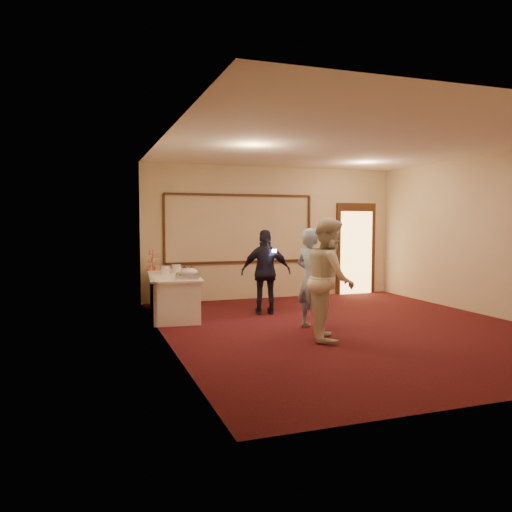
{
  "coord_description": "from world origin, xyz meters",
  "views": [
    {
      "loc": [
        -4.13,
        -7.21,
        1.77
      ],
      "look_at": [
        -1.24,
        1.1,
        1.15
      ],
      "focal_mm": 35.0,
      "sensor_mm": 36.0,
      "label": 1
    }
  ],
  "objects": [
    {
      "name": "floor",
      "position": [
        0.0,
        0.0,
        0.0
      ],
      "size": [
        7.0,
        7.0,
        0.0
      ],
      "primitive_type": "plane",
      "color": "black",
      "rests_on": "ground"
    },
    {
      "name": "room_walls",
      "position": [
        0.0,
        0.0,
        2.03
      ],
      "size": [
        6.04,
        7.04,
        3.02
      ],
      "color": "beige",
      "rests_on": "floor"
    },
    {
      "name": "wall_molding",
      "position": [
        -0.8,
        3.47,
        1.6
      ],
      "size": [
        3.45,
        0.04,
        1.55
      ],
      "color": "#381E10",
      "rests_on": "room_walls"
    },
    {
      "name": "doorway",
      "position": [
        2.15,
        3.45,
        1.08
      ],
      "size": [
        1.05,
        0.07,
        2.2
      ],
      "color": "#381E10",
      "rests_on": "floor"
    },
    {
      "name": "buffet_table",
      "position": [
        -2.56,
        2.11,
        0.39
      ],
      "size": [
        1.1,
        2.36,
        0.77
      ],
      "color": "white",
      "rests_on": "floor"
    },
    {
      "name": "pavlova_tray",
      "position": [
        -2.41,
        1.31,
        0.86
      ],
      "size": [
        0.5,
        0.6,
        0.2
      ],
      "color": "silver",
      "rests_on": "buffet_table"
    },
    {
      "name": "cupcake_stand",
      "position": [
        -2.8,
        3.03,
        0.93
      ],
      "size": [
        0.31,
        0.31,
        0.45
      ],
      "color": "#E85264",
      "rests_on": "buffet_table"
    },
    {
      "name": "plate_stack_a",
      "position": [
        -2.67,
        2.23,
        0.84
      ],
      "size": [
        0.18,
        0.18,
        0.15
      ],
      "color": "white",
      "rests_on": "buffet_table"
    },
    {
      "name": "plate_stack_b",
      "position": [
        -2.43,
        2.41,
        0.85
      ],
      "size": [
        0.18,
        0.18,
        0.15
      ],
      "color": "white",
      "rests_on": "buffet_table"
    },
    {
      "name": "tart",
      "position": [
        -2.42,
        1.84,
        0.8
      ],
      "size": [
        0.28,
        0.28,
        0.06
      ],
      "color": "white",
      "rests_on": "buffet_table"
    },
    {
      "name": "man",
      "position": [
        -0.61,
        0.17,
        0.83
      ],
      "size": [
        0.59,
        0.71,
        1.65
      ],
      "primitive_type": "imported",
      "rotation": [
        0.0,
        0.0,
        1.95
      ],
      "color": "#8CB3D6",
      "rests_on": "floor"
    },
    {
      "name": "woman",
      "position": [
        -0.67,
        -0.6,
        0.91
      ],
      "size": [
        0.96,
        1.07,
        1.82
      ],
      "primitive_type": "imported",
      "rotation": [
        0.0,
        0.0,
        1.21
      ],
      "color": "white",
      "rests_on": "floor"
    },
    {
      "name": "guest",
      "position": [
        -0.87,
        1.61,
        0.8
      ],
      "size": [
        1.01,
        0.64,
        1.61
      ],
      "primitive_type": "imported",
      "rotation": [
        0.0,
        0.0,
        2.86
      ],
      "color": "black",
      "rests_on": "floor"
    },
    {
      "name": "camera_flash",
      "position": [
        -0.77,
        1.42,
        1.22
      ],
      "size": [
        0.08,
        0.05,
        0.05
      ],
      "primitive_type": "cube",
      "rotation": [
        0.0,
        0.0,
        -0.15
      ],
      "color": "white",
      "rests_on": "guest"
    }
  ]
}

